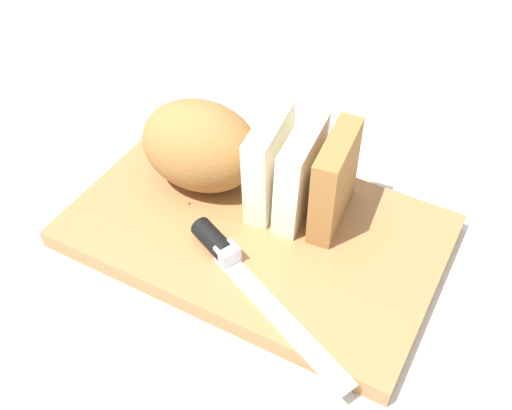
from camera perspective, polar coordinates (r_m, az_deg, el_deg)
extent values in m
plane|color=beige|center=(0.71, 0.00, -3.02)|extent=(3.00, 3.00, 0.00)
cube|color=#9E6B3D|center=(0.71, 0.00, -2.40)|extent=(0.41, 0.26, 0.02)
ellipsoid|color=#996633|center=(0.72, -5.19, 5.46)|extent=(0.15, 0.12, 0.11)
cube|color=beige|center=(0.69, 1.24, 3.96)|extent=(0.04, 0.10, 0.11)
cube|color=beige|center=(0.68, 4.13, 2.93)|extent=(0.04, 0.10, 0.11)
cube|color=#996633|center=(0.67, 7.28, 2.23)|extent=(0.04, 0.10, 0.11)
cube|color=silver|center=(0.61, 2.43, -10.53)|extent=(0.18, 0.10, 0.00)
cylinder|color=black|center=(0.67, -4.04, -3.16)|extent=(0.06, 0.04, 0.02)
cube|color=silver|center=(0.65, -2.80, -4.54)|extent=(0.03, 0.03, 0.02)
sphere|color=#996633|center=(0.72, -6.26, 0.19)|extent=(0.00, 0.00, 0.00)
sphere|color=#996633|center=(0.71, 2.15, -0.68)|extent=(0.01, 0.01, 0.01)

